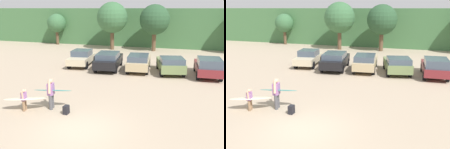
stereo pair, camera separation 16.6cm
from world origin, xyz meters
TOP-DOWN VIEW (x-y plane):
  - ground_plane at (0.00, 0.00)m, footprint 120.00×120.00m
  - hillside_ridge at (0.00, 31.04)m, footprint 108.00×12.00m
  - tree_right at (-14.61, 24.06)m, footprint 2.69×2.69m
  - tree_center at (-5.43, 22.08)m, footprint 3.93×3.93m
  - tree_left at (-0.06, 22.50)m, footprint 3.70×3.70m
  - parked_car_champagne at (-5.21, 12.00)m, footprint 2.30×4.20m
  - parked_car_black at (-2.36, 11.46)m, footprint 2.50×4.76m
  - parked_car_tan at (0.29, 11.79)m, footprint 2.30×4.64m
  - parked_car_olive_green at (3.01, 11.63)m, footprint 2.81×4.33m
  - parked_car_maroon at (5.92, 11.35)m, footprint 2.11×4.35m
  - person_adult at (-2.39, 1.83)m, footprint 0.40×0.76m
  - person_child at (-3.61, 1.15)m, footprint 0.28×0.57m
  - surfboard_teal at (-2.31, 1.92)m, footprint 2.14×1.04m
  - surfboard_cream at (-3.58, 1.22)m, footprint 2.29×1.50m
  - backpack_dropped at (-1.30, 1.43)m, footprint 0.24×0.34m

SIDE VIEW (x-z plane):
  - ground_plane at x=0.00m, z-range 0.00..0.00m
  - backpack_dropped at x=-1.30m, z-range 0.00..0.45m
  - surfboard_cream at x=-3.58m, z-range 0.59..0.72m
  - person_child at x=-3.61m, z-range 0.08..1.28m
  - parked_car_olive_green at x=3.01m, z-range 0.05..1.49m
  - parked_car_champagne at x=-5.21m, z-range 0.03..1.51m
  - parked_car_tan at x=0.29m, z-range 0.06..1.51m
  - parked_car_black at x=-2.36m, z-range 0.06..1.58m
  - parked_car_maroon at x=5.92m, z-range 0.05..1.63m
  - person_adult at x=-2.39m, z-range 0.11..1.79m
  - surfboard_teal at x=-2.31m, z-range 0.89..1.14m
  - hillside_ridge at x=0.00m, z-range 0.00..5.23m
  - tree_right at x=-14.61m, z-range 0.85..5.33m
  - tree_left at x=-0.06m, z-range 0.99..6.74m
  - tree_center at x=-5.43m, z-range 1.03..7.09m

